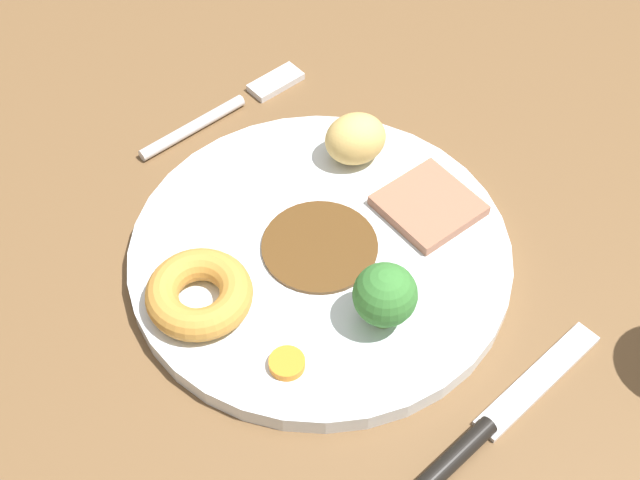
{
  "coord_description": "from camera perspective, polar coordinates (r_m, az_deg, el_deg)",
  "views": [
    {
      "loc": [
        32.56,
        -23.39,
        53.68
      ],
      "look_at": [
        1.32,
        -1.33,
        6.0
      ],
      "focal_mm": 51.29,
      "sensor_mm": 36.0,
      "label": 1
    }
  ],
  "objects": [
    {
      "name": "dining_table",
      "position": [
        0.66,
        0.29,
        -1.04
      ],
      "size": [
        120.0,
        84.0,
        3.6
      ],
      "primitive_type": "cube",
      "color": "brown",
      "rests_on": "ground"
    },
    {
      "name": "dinner_plate",
      "position": [
        0.62,
        -0.0,
        -0.98
      ],
      "size": [
        26.08,
        26.08,
        1.4
      ],
      "primitive_type": "cylinder",
      "color": "white",
      "rests_on": "dining_table"
    },
    {
      "name": "gravy_pool",
      "position": [
        0.62,
        -0.02,
        -0.39
      ],
      "size": [
        7.95,
        7.95,
        0.3
      ],
      "primitive_type": "cylinder",
      "color": "#563819",
      "rests_on": "dinner_plate"
    },
    {
      "name": "meat_slice_main",
      "position": [
        0.64,
        6.79,
        2.17
      ],
      "size": [
        6.44,
        6.38,
        0.8
      ],
      "primitive_type": "cube",
      "rotation": [
        0.0,
        0.0,
        3.2
      ],
      "color": "#9E664C",
      "rests_on": "dinner_plate"
    },
    {
      "name": "yorkshire_pudding",
      "position": [
        0.59,
        -7.55,
        -3.36
      ],
      "size": [
        6.93,
        6.93,
        2.16
      ],
      "primitive_type": "torus",
      "color": "#C68938",
      "rests_on": "dinner_plate"
    },
    {
      "name": "roast_potato_left",
      "position": [
        0.66,
        2.23,
        6.33
      ],
      "size": [
        4.9,
        5.41,
        3.83
      ],
      "primitive_type": "ellipsoid",
      "rotation": [
        0.0,
        0.0,
        4.41
      ],
      "color": "#D8B260",
      "rests_on": "dinner_plate"
    },
    {
      "name": "carrot_coin_front",
      "position": [
        0.56,
        -2.07,
        -7.7
      ],
      "size": [
        2.26,
        2.26,
        0.61
      ],
      "primitive_type": "cylinder",
      "color": "orange",
      "rests_on": "dinner_plate"
    },
    {
      "name": "broccoli_floret",
      "position": [
        0.56,
        4.08,
        -3.47
      ],
      "size": [
        4.08,
        4.08,
        4.78
      ],
      "color": "#8CB766",
      "rests_on": "dinner_plate"
    },
    {
      "name": "fork",
      "position": [
        0.73,
        -5.76,
        8.19
      ],
      "size": [
        2.91,
        15.32,
        0.9
      ],
      "rotation": [
        0.0,
        0.0,
        1.67
      ],
      "color": "silver",
      "rests_on": "dining_table"
    },
    {
      "name": "knife",
      "position": [
        0.56,
        9.89,
        -11.9
      ],
      "size": [
        3.99,
        18.52,
        1.2
      ],
      "rotation": [
        0.0,
        0.0,
        1.71
      ],
      "color": "black",
      "rests_on": "dining_table"
    }
  ]
}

